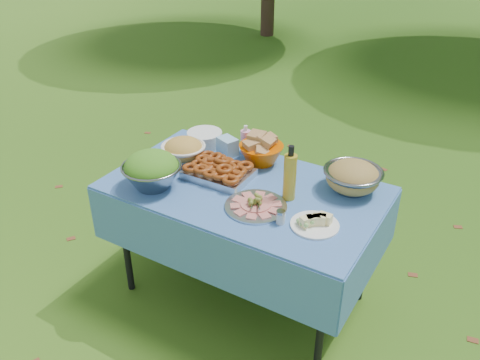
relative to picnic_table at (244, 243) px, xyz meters
name	(u,v)px	position (x,y,z in m)	size (l,w,h in m)	color
ground	(244,293)	(0.00, 0.00, -0.38)	(80.00, 80.00, 0.00)	#0F3309
picnic_table	(244,243)	(0.00, 0.00, 0.00)	(1.46, 0.86, 0.76)	#7EC1F3
salad_bowl	(152,170)	(-0.42, -0.25, 0.48)	(0.31, 0.31, 0.21)	gray
pasta_bowl_white	(183,149)	(-0.46, 0.08, 0.45)	(0.25, 0.25, 0.14)	white
plate_stack	(205,138)	(-0.47, 0.31, 0.42)	(0.22, 0.22, 0.09)	white
wipes_box	(227,146)	(-0.28, 0.27, 0.43)	(0.12, 0.09, 0.11)	#96CCF2
sanitizer_bottle	(246,139)	(-0.20, 0.36, 0.47)	(0.06, 0.06, 0.17)	pink
bread_bowl	(261,149)	(-0.06, 0.29, 0.47)	(0.26, 0.26, 0.17)	#D25000
pasta_bowl_steel	(353,176)	(0.51, 0.27, 0.46)	(0.31, 0.31, 0.16)	gray
fried_tray	(219,170)	(-0.17, 0.02, 0.42)	(0.36, 0.25, 0.08)	silver
charcuterie_platter	(256,201)	(0.15, -0.14, 0.42)	(0.32, 0.32, 0.07)	silver
oil_bottle	(290,173)	(0.26, 0.02, 0.53)	(0.07, 0.07, 0.30)	gold
cheese_plate	(315,220)	(0.47, -0.14, 0.41)	(0.23, 0.23, 0.06)	white
shaker	(281,217)	(0.32, -0.20, 0.42)	(0.04, 0.04, 0.07)	silver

